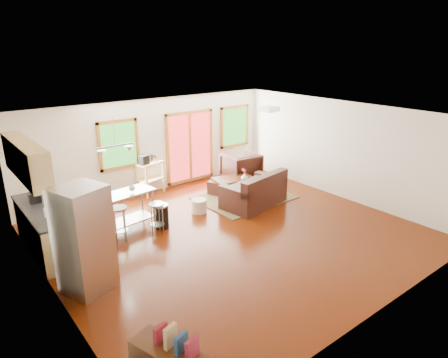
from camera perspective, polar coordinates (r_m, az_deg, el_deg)
floor at (r=8.92m, az=1.20°, el=-7.87°), size 7.50×7.00×0.02m
ceiling at (r=8.09m, az=1.33°, el=8.95°), size 7.50×7.00×0.02m
back_wall at (r=11.24m, az=-10.17°, el=4.66°), size 7.50×0.02×2.60m
left_wall at (r=6.85m, az=-24.07°, el=-6.14°), size 0.02×7.00×2.60m
right_wall at (r=11.08m, az=16.53°, el=3.97°), size 0.02×7.00×2.60m
front_wall at (r=6.31m, az=22.06°, el=-7.99°), size 7.50×0.02×2.60m
window_left at (r=10.73m, az=-14.81°, el=4.76°), size 1.10×0.05×1.30m
french_doors at (r=11.83m, az=-4.87°, el=4.61°), size 1.60×0.05×2.10m
window_right at (r=12.73m, az=1.53°, el=7.53°), size 1.10×0.05×1.30m
rug at (r=10.88m, az=2.93°, el=-2.67°), size 2.45×1.90×0.02m
loveseat at (r=10.29m, az=4.45°, el=-1.97°), size 1.81×1.22×0.89m
coffee_table at (r=11.12m, az=1.37°, el=-0.15°), size 1.21×0.87×0.44m
armchair at (r=11.97m, az=2.40°, el=1.84°), size 1.06×1.00×1.00m
ottoman at (r=11.12m, az=-0.38°, el=-1.16°), size 0.76×0.76×0.39m
pouf at (r=9.95m, az=-3.59°, el=-3.85°), size 0.48×0.48×0.33m
vase at (r=11.00m, az=2.94°, el=0.41°), size 0.26×0.26×0.34m
cabinets at (r=8.58m, az=-24.93°, el=-3.98°), size 0.64×2.24×2.30m
refrigerator at (r=7.06m, az=-19.34°, el=-8.13°), size 0.94×0.93×1.85m
island at (r=9.02m, az=-14.30°, el=-3.72°), size 1.50×0.75×0.91m
cup at (r=8.89m, az=-13.02°, el=-1.24°), size 0.15×0.12×0.14m
bar_stool_a at (r=8.37m, az=-17.03°, el=-6.05°), size 0.45×0.45×0.80m
bar_stool_b at (r=8.69m, az=-14.76°, el=-5.12°), size 0.44×0.44×0.76m
bar_stool_c at (r=8.84m, az=-9.58°, el=-4.56°), size 0.36×0.36×0.71m
trash_can at (r=9.18m, az=-8.85°, el=-5.24°), size 0.41×0.41×0.57m
kitchen_cart at (r=11.10m, az=-10.71°, el=1.71°), size 0.86×0.69×1.15m
ceiling_flush at (r=9.60m, az=6.53°, el=9.93°), size 0.35×0.35×0.12m
pendant_light at (r=8.54m, az=-15.21°, el=3.94°), size 0.80×0.18×0.79m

